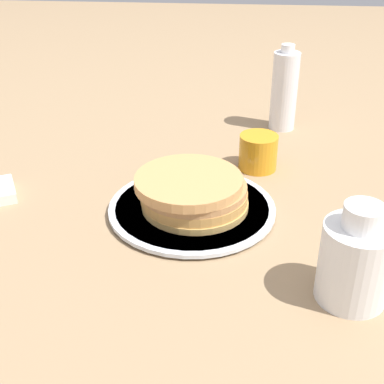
{
  "coord_description": "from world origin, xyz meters",
  "views": [
    {
      "loc": [
        0.06,
        -0.77,
        0.49
      ],
      "look_at": [
        -0.01,
        0.03,
        0.04
      ],
      "focal_mm": 50.0,
      "sensor_mm": 36.0,
      "label": 1
    }
  ],
  "objects_px": {
    "pancake_stack": "(192,192)",
    "cream_jug": "(356,260)",
    "juice_glass": "(258,152)",
    "plate": "(192,208)",
    "water_bottle_near": "(284,90)"
  },
  "relations": [
    {
      "from": "plate",
      "to": "juice_glass",
      "type": "relative_size",
      "value": 3.78
    },
    {
      "from": "pancake_stack",
      "to": "cream_jug",
      "type": "relative_size",
      "value": 1.34
    },
    {
      "from": "water_bottle_near",
      "to": "pancake_stack",
      "type": "bearing_deg",
      "value": -113.92
    },
    {
      "from": "juice_glass",
      "to": "cream_jug",
      "type": "bearing_deg",
      "value": -72.69
    },
    {
      "from": "juice_glass",
      "to": "cream_jug",
      "type": "height_order",
      "value": "cream_jug"
    },
    {
      "from": "plate",
      "to": "juice_glass",
      "type": "bearing_deg",
      "value": 57.06
    },
    {
      "from": "cream_jug",
      "to": "water_bottle_near",
      "type": "relative_size",
      "value": 0.75
    },
    {
      "from": "water_bottle_near",
      "to": "juice_glass",
      "type": "bearing_deg",
      "value": -105.57
    },
    {
      "from": "juice_glass",
      "to": "pancake_stack",
      "type": "bearing_deg",
      "value": -122.68
    },
    {
      "from": "juice_glass",
      "to": "cream_jug",
      "type": "distance_m",
      "value": 0.41
    },
    {
      "from": "pancake_stack",
      "to": "juice_glass",
      "type": "xyz_separation_m",
      "value": [
        0.12,
        0.18,
        -0.01
      ]
    },
    {
      "from": "plate",
      "to": "juice_glass",
      "type": "xyz_separation_m",
      "value": [
        0.12,
        0.18,
        0.03
      ]
    },
    {
      "from": "cream_jug",
      "to": "water_bottle_near",
      "type": "distance_m",
      "value": 0.61
    },
    {
      "from": "pancake_stack",
      "to": "juice_glass",
      "type": "relative_size",
      "value": 2.55
    },
    {
      "from": "cream_jug",
      "to": "water_bottle_near",
      "type": "xyz_separation_m",
      "value": [
        -0.06,
        0.6,
        0.03
      ]
    }
  ]
}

